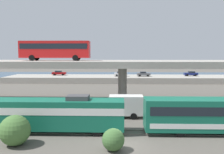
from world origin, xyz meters
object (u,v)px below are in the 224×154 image
Objects in this scene: train_locomotive at (48,113)px; parked_car_0 at (59,73)px; parked_car_3 at (191,74)px; parked_car_2 at (121,74)px; transit_bus_on_overpass at (55,49)px; parked_car_1 at (143,74)px; service_truck_west at (120,106)px.

train_locomotive is 54.65m from parked_car_0.
parked_car_2 is at bearing 4.59° from parked_car_3.
train_locomotive is 18.09m from transit_bus_on_overpass.
parked_car_1 is at bearing 61.16° from transit_bus_on_overpass.
transit_bus_on_overpass is at bearing 46.69° from parked_car_3.
transit_bus_on_overpass is 2.87× the size of parked_car_3.
train_locomotive is 50.99m from parked_car_2.
parked_car_3 is at bearing -1.75° from parked_car_0.
parked_car_0 is 1.10× the size of parked_car_1.
transit_bus_on_overpass is 1.76× the size of service_truck_west.
parked_car_0 is at bearing -77.59° from train_locomotive.
train_locomotive is 4.11× the size of parked_car_2.
parked_car_1 is at bearing -107.18° from train_locomotive.
train_locomotive reaches higher than parked_car_1.
transit_bus_on_overpass reaches higher than service_truck_west.
parked_car_1 is at bearing -99.78° from service_truck_west.
parked_car_1 is at bearing -6.91° from parked_car_0.
parked_car_1 is 15.31m from parked_car_3.
parked_car_0 is (-11.74, 53.37, 0.35)m from train_locomotive.
transit_bus_on_overpass is 36.71m from parked_car_2.
parked_car_0 and parked_car_2 have the same top height.
parked_car_1 and parked_car_2 have the same top height.
train_locomotive is at bearing -107.18° from parked_car_1.
parked_car_3 is (15.17, 2.01, -0.00)m from parked_car_1.
parked_car_3 is (22.25, 1.79, -0.00)m from parked_car_2.
parked_car_1 is at bearing -1.79° from parked_car_2.
transit_bus_on_overpass is (-3.18, 16.19, 7.42)m from train_locomotive.
parked_car_3 is at bearing 46.69° from transit_bus_on_overpass.
service_truck_west is 43.61m from parked_car_2.
transit_bus_on_overpass is at bearing -118.84° from parked_car_1.
parked_car_1 is (27.23, -3.30, -0.00)m from parked_car_0.
parked_car_0 is 1.07× the size of parked_car_3.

